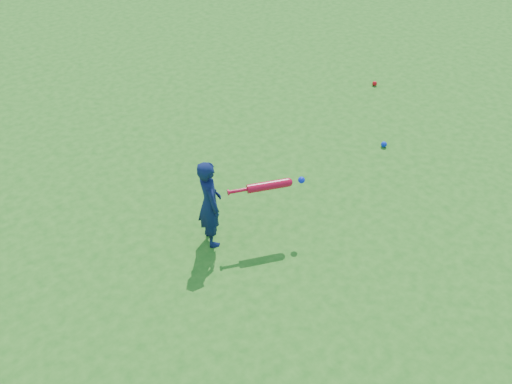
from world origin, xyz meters
The scene contains 5 objects.
ground centered at (0.00, 0.00, 0.00)m, with size 80.00×80.00×0.00m, color #246818.
child centered at (-0.48, -0.58, 0.52)m, with size 0.38×0.25×1.03m, color #0E1744.
ground_ball_red centered at (3.60, 0.86, 0.04)m, with size 0.08×0.08×0.08m, color red.
ground_ball_blue centered at (2.39, -0.45, 0.04)m, with size 0.08×0.08×0.08m, color #0C28D0.
bat_swing centered at (0.11, -0.87, 0.66)m, with size 0.79×0.36×0.10m.
Camera 1 is at (-2.87, -4.52, 4.25)m, focal length 40.00 mm.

